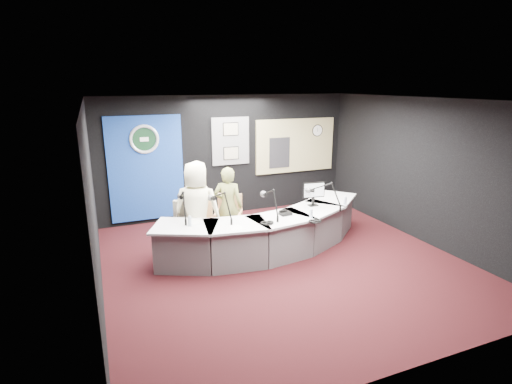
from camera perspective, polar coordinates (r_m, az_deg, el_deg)
name	(u,v)px	position (r m, az deg, el deg)	size (l,w,h in m)	color
ground	(284,262)	(7.19, 3.95, -9.91)	(6.00, 6.00, 0.00)	black
ceiling	(287,100)	(6.51, 4.42, 12.99)	(6.00, 6.00, 0.02)	silver
wall_back	(228,156)	(9.43, -3.96, 5.16)	(6.00, 0.02, 2.80)	black
wall_front	(417,254)	(4.38, 22.03, -8.17)	(6.00, 0.02, 2.80)	black
wall_left	(93,205)	(6.05, -22.24, -1.78)	(0.02, 6.00, 2.80)	black
wall_right	(423,171)	(8.46, 22.74, 2.81)	(0.02, 6.00, 2.80)	black
broadcast_desk	(269,232)	(7.48, 1.80, -5.72)	(4.50, 1.90, 0.75)	silver
backdrop_panel	(146,169)	(9.03, -15.41, 3.21)	(1.60, 0.05, 2.30)	navy
agency_seal	(144,139)	(8.88, -15.68, 7.26)	(0.63, 0.63, 0.07)	silver
seal_center	(144,139)	(8.88, -15.68, 7.27)	(0.48, 0.48, 0.01)	black
pinboard	(231,141)	(9.36, -3.65, 7.26)	(0.90, 0.04, 1.10)	slate
framed_photo_upper	(231,129)	(9.30, -3.62, 8.95)	(0.34, 0.02, 0.27)	gray
framed_photo_lower	(231,153)	(9.38, -3.56, 5.55)	(0.34, 0.02, 0.27)	gray
booth_window_frame	(295,145)	(10.06, 5.64, 6.63)	(2.12, 0.06, 1.32)	tan
booth_glow	(296,146)	(10.05, 5.67, 6.62)	(2.00, 0.02, 1.20)	#FFD4A1
equipment_rack	(279,153)	(9.86, 3.37, 5.61)	(0.55, 0.02, 0.75)	black
wall_clock	(317,130)	(10.28, 8.77, 8.68)	(0.28, 0.28, 0.01)	white
armchair_left	(198,229)	(7.40, -8.33, -5.24)	(0.54, 0.54, 0.96)	tan
armchair_right	(228,221)	(7.79, -3.96, -4.21)	(0.52, 0.52, 0.92)	tan
draped_jacket	(187,219)	(7.53, -9.76, -3.80)	(0.50, 0.10, 0.70)	gray
person_man	(197,209)	(7.28, -8.45, -2.37)	(0.85, 0.55, 1.74)	#FFF8CB
person_woman	(228,206)	(7.69, -4.00, -2.03)	(0.56, 0.37, 1.54)	olive
computer_monitor	(314,190)	(7.76, 8.22, 0.31)	(0.40, 0.02, 0.28)	black
desk_phone	(285,213)	(7.25, 4.23, -3.08)	(0.20, 0.16, 0.05)	black
headphones_near	(315,221)	(6.95, 8.44, -4.09)	(0.23, 0.23, 0.04)	black
headphones_far	(267,223)	(6.79, 1.59, -4.41)	(0.22, 0.22, 0.04)	black
paper_stack	(194,222)	(6.97, -8.81, -4.19)	(0.19, 0.28, 0.00)	white
notepad	(236,228)	(6.62, -2.92, -5.10)	(0.19, 0.28, 0.00)	white
boom_mic_a	(183,203)	(7.03, -10.42, -1.56)	(0.17, 0.74, 0.60)	black
boom_mic_b	(220,204)	(6.90, -5.10, -1.68)	(0.31, 0.71, 0.60)	black
boom_mic_c	(270,201)	(7.06, 2.06, -1.22)	(0.16, 0.74, 0.60)	black
boom_mic_d	(324,194)	(7.57, 9.74, -0.29)	(0.57, 0.55, 0.60)	black
water_bottles	(279,213)	(7.06, 3.24, -3.01)	(3.16, 0.50, 0.18)	silver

